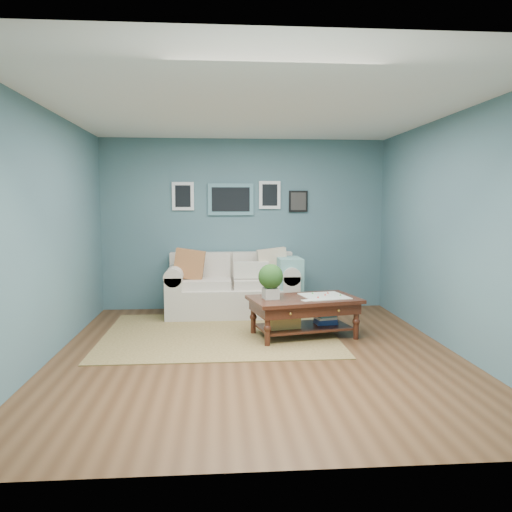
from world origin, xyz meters
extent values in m
plane|color=brown|center=(0.00, 0.00, 0.00)|extent=(5.00, 5.00, 0.00)
plane|color=white|center=(0.00, 0.00, 2.70)|extent=(5.00, 5.00, 0.00)
cube|color=#435F6A|center=(0.00, 2.50, 1.35)|extent=(4.50, 0.02, 2.70)
cube|color=#435F6A|center=(0.00, -2.50, 1.35)|extent=(4.50, 0.02, 2.70)
cube|color=#435F6A|center=(-2.25, 0.00, 1.35)|extent=(0.02, 5.00, 2.70)
cube|color=#435F6A|center=(2.25, 0.00, 1.35)|extent=(0.02, 5.00, 2.70)
cube|color=slate|center=(-0.22, 2.48, 1.75)|extent=(0.72, 0.03, 0.50)
cube|color=black|center=(-0.22, 2.46, 1.75)|extent=(0.60, 0.01, 0.38)
cube|color=white|center=(-0.97, 2.48, 1.80)|extent=(0.34, 0.03, 0.44)
cube|color=white|center=(0.40, 2.48, 1.82)|extent=(0.34, 0.03, 0.44)
cube|color=black|center=(0.86, 2.48, 1.72)|extent=(0.30, 0.03, 0.34)
cube|color=brown|center=(-0.41, 0.86, 0.01)|extent=(2.94, 2.35, 0.01)
cube|color=beige|center=(-0.22, 1.99, 0.22)|extent=(1.46, 0.90, 0.43)
cube|color=beige|center=(-0.22, 2.34, 0.68)|extent=(1.91, 0.23, 0.49)
cube|color=beige|center=(-1.07, 1.99, 0.32)|extent=(0.25, 0.90, 0.64)
cube|color=beige|center=(0.63, 1.99, 0.32)|extent=(0.25, 0.90, 0.64)
cylinder|color=beige|center=(-1.07, 1.99, 0.64)|extent=(0.27, 0.90, 0.27)
cylinder|color=beige|center=(0.63, 1.99, 0.64)|extent=(0.27, 0.90, 0.27)
cube|color=beige|center=(-0.61, 1.93, 0.50)|extent=(0.74, 0.57, 0.13)
cube|color=beige|center=(0.17, 1.93, 0.50)|extent=(0.74, 0.57, 0.13)
cube|color=beige|center=(-0.61, 2.22, 0.75)|extent=(0.74, 0.12, 0.37)
cube|color=beige|center=(0.17, 2.22, 0.75)|extent=(0.74, 0.12, 0.37)
cube|color=#BE6739|center=(-0.85, 1.94, 0.79)|extent=(0.49, 0.18, 0.49)
cube|color=beige|center=(0.40, 2.01, 0.79)|extent=(0.48, 0.18, 0.47)
cube|color=beige|center=(0.07, 1.89, 0.70)|extent=(0.51, 0.12, 0.25)
cube|color=#6A9F97|center=(0.63, 1.87, 0.47)|extent=(0.35, 0.56, 0.82)
cube|color=#37160E|center=(0.65, 0.67, 0.48)|extent=(1.47, 1.04, 0.04)
cube|color=#37160E|center=(0.65, 0.67, 0.39)|extent=(1.37, 0.94, 0.13)
cube|color=#37160E|center=(0.65, 0.67, 0.13)|extent=(1.23, 0.80, 0.03)
sphere|color=gold|center=(0.42, 0.25, 0.39)|extent=(0.03, 0.03, 0.03)
sphere|color=gold|center=(1.03, 0.38, 0.39)|extent=(0.03, 0.03, 0.03)
cylinder|color=#37160E|center=(0.15, 0.25, 0.23)|extent=(0.07, 0.07, 0.46)
cylinder|color=#37160E|center=(1.28, 0.50, 0.23)|extent=(0.07, 0.07, 0.46)
cylinder|color=#37160E|center=(0.02, 0.84, 0.23)|extent=(0.07, 0.07, 0.46)
cylinder|color=#37160E|center=(1.16, 1.08, 0.23)|extent=(0.07, 0.07, 0.46)
cube|color=beige|center=(0.23, 0.64, 0.57)|extent=(0.21, 0.21, 0.13)
sphere|color=#1D4A14|center=(0.23, 0.64, 0.78)|extent=(0.31, 0.31, 0.31)
cube|color=white|center=(0.93, 0.73, 0.51)|extent=(0.64, 0.64, 0.01)
cube|color=#AB8041|center=(0.38, 0.61, 0.25)|extent=(0.43, 0.34, 0.22)
cube|color=navy|center=(0.95, 0.76, 0.20)|extent=(0.30, 0.25, 0.12)
camera|label=1|loc=(-0.43, -5.47, 1.68)|focal=35.00mm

